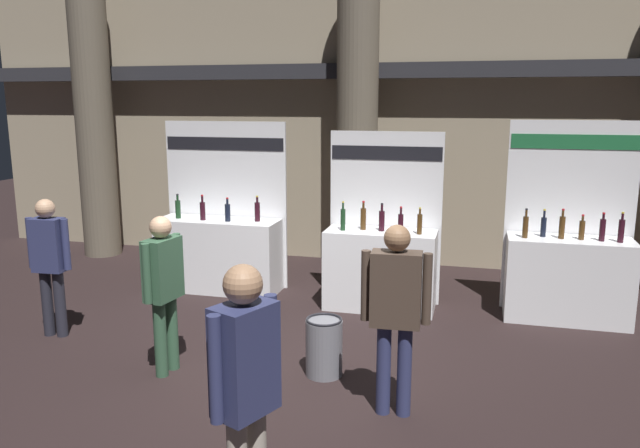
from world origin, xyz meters
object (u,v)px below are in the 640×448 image
(exhibitor_booth_2, at_px, (568,270))
(trash_bin, at_px, (324,347))
(exhibitor_booth_0, at_px, (220,248))
(visitor_6, at_px, (50,257))
(exhibitor_booth_1, at_px, (381,262))
(visitor_0, at_px, (245,380))
(visitor_4, at_px, (396,304))
(visitor_1, at_px, (163,282))

(exhibitor_booth_2, relative_size, trash_bin, 4.15)
(exhibitor_booth_0, height_order, visitor_6, exhibitor_booth_0)
(exhibitor_booth_1, bearing_deg, exhibitor_booth_0, 175.15)
(visitor_0, xyz_separation_m, visitor_4, (0.66, 1.76, -0.06))
(trash_bin, xyz_separation_m, visitor_6, (-3.27, 0.23, 0.64))
(visitor_0, xyz_separation_m, visitor_1, (-1.65, 2.03, -0.12))
(exhibitor_booth_0, distance_m, exhibitor_booth_2, 4.65)
(visitor_1, bearing_deg, visitor_0, -132.40)
(exhibitor_booth_0, relative_size, exhibitor_booth_2, 0.98)
(visitor_0, bearing_deg, trash_bin, -153.45)
(trash_bin, bearing_deg, exhibitor_booth_1, 84.24)
(visitor_4, bearing_deg, visitor_6, -14.55)
(visitor_1, distance_m, visitor_6, 1.82)
(visitor_1, bearing_deg, trash_bin, -69.15)
(trash_bin, xyz_separation_m, visitor_1, (-1.53, -0.34, 0.65))
(visitor_0, height_order, visitor_1, visitor_0)
(visitor_6, bearing_deg, trash_bin, 172.41)
(visitor_0, bearing_deg, visitor_1, -117.09)
(trash_bin, relative_size, visitor_4, 0.35)
(exhibitor_booth_0, xyz_separation_m, visitor_1, (0.60, -2.70, 0.32))
(exhibitor_booth_1, height_order, visitor_4, exhibitor_booth_1)
(exhibitor_booth_0, height_order, visitor_1, exhibitor_booth_0)
(visitor_0, bearing_deg, visitor_4, -176.67)
(visitor_0, distance_m, visitor_1, 2.62)
(exhibitor_booth_0, height_order, exhibitor_booth_1, exhibitor_booth_0)
(exhibitor_booth_2, distance_m, visitor_4, 3.41)
(exhibitor_booth_0, bearing_deg, exhibitor_booth_1, -4.85)
(exhibitor_booth_1, xyz_separation_m, trash_bin, (-0.22, -2.16, -0.31))
(exhibitor_booth_0, bearing_deg, trash_bin, -47.87)
(exhibitor_booth_1, distance_m, visitor_0, 4.55)
(exhibitor_booth_0, distance_m, visitor_1, 2.78)
(exhibitor_booth_0, relative_size, trash_bin, 4.06)
(exhibitor_booth_1, distance_m, visitor_4, 2.84)
(exhibitor_booth_2, height_order, visitor_6, exhibitor_booth_2)
(visitor_1, bearing_deg, exhibitor_booth_2, -48.45)
(visitor_4, bearing_deg, exhibitor_booth_0, -48.52)
(visitor_4, bearing_deg, exhibitor_booth_1, -81.66)
(trash_bin, relative_size, visitor_6, 0.37)
(visitor_4, bearing_deg, visitor_0, 66.56)
(visitor_0, xyz_separation_m, visitor_6, (-3.38, 2.59, -0.12))
(exhibitor_booth_0, height_order, visitor_0, exhibitor_booth_0)
(exhibitor_booth_1, distance_m, visitor_6, 4.00)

